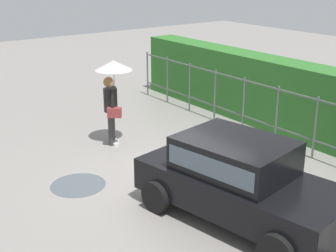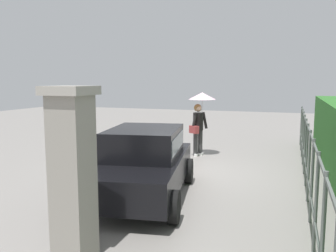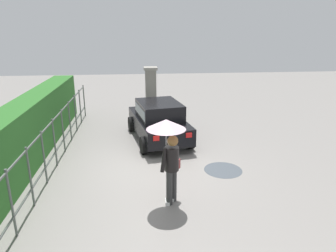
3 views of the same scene
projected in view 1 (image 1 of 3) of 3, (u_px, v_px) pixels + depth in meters
ground_plane at (178, 173)px, 10.09m from camera, size 40.00×40.00×0.00m
car at (238, 177)px, 8.09m from camera, size 3.94×2.38×1.48m
pedestrian at (112, 84)px, 11.27m from camera, size 0.90×0.90×2.11m
fence_section at (277, 113)px, 11.46m from camera, size 11.47×0.05×1.50m
hedge_row at (302, 102)px, 11.94m from camera, size 12.42×0.90×1.90m
puddle_near at (78, 185)px, 9.56m from camera, size 1.14×1.14×0.00m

